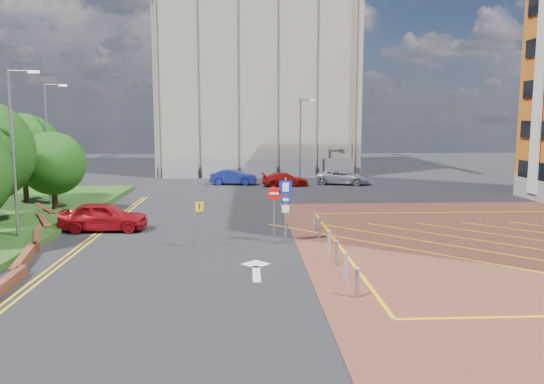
{
  "coord_description": "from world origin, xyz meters",
  "views": [
    {
      "loc": [
        -1.41,
        -23.9,
        5.91
      ],
      "look_at": [
        -0.04,
        3.13,
        2.22
      ],
      "focal_mm": 35.0,
      "sensor_mm": 36.0,
      "label": 1
    }
  ],
  "objects": [
    {
      "name": "lamp_left_near",
      "position": [
        -12.42,
        2.0,
        4.66
      ],
      "size": [
        1.53,
        0.16,
        8.0
      ],
      "color": "#9EA0A8",
      "rests_on": "grass_bed"
    },
    {
      "name": "tree_d",
      "position": [
        -16.5,
        13.0,
        3.87
      ],
      "size": [
        5.0,
        5.0,
        6.08
      ],
      "color": "#3D2B1C",
      "rests_on": "grass_bed"
    },
    {
      "name": "ground",
      "position": [
        0.0,
        0.0,
        0.0
      ],
      "size": [
        140.0,
        140.0,
        0.0
      ],
      "primitive_type": "plane",
      "color": "black",
      "rests_on": "ground"
    },
    {
      "name": "car_blue_back",
      "position": [
        -2.49,
        24.63,
        0.69
      ],
      "size": [
        4.37,
        2.03,
        1.39
      ],
      "primitive_type": "imported",
      "rotation": [
        0.0,
        0.0,
        1.43
      ],
      "color": "navy",
      "rests_on": "ground"
    },
    {
      "name": "construction_fence",
      "position": [
        1.0,
        30.0,
        1.0
      ],
      "size": [
        21.6,
        0.06,
        2.0
      ],
      "primitive_type": "cube",
      "color": "gray",
      "rests_on": "ground"
    },
    {
      "name": "warning_sign",
      "position": [
        -3.65,
        0.06,
        1.43
      ],
      "size": [
        0.53,
        0.37,
        2.24
      ],
      "color": "#9EA0A8",
      "rests_on": "ground"
    },
    {
      "name": "sign_cluster",
      "position": [
        0.3,
        0.98,
        1.95
      ],
      "size": [
        1.17,
        0.12,
        3.2
      ],
      "color": "#9EA0A8",
      "rests_on": "ground"
    },
    {
      "name": "car_silver_back",
      "position": [
        7.56,
        24.32,
        0.68
      ],
      "size": [
        5.33,
        3.56,
        1.36
      ],
      "primitive_type": "imported",
      "rotation": [
        0.0,
        0.0,
        1.28
      ],
      "color": "silver",
      "rests_on": "ground"
    },
    {
      "name": "bollard_row",
      "position": [
        2.3,
        -1.67,
        0.47
      ],
      "size": [
        0.14,
        11.14,
        0.9
      ],
      "color": "#9EA0A8",
      "rests_on": "forecourt"
    },
    {
      "name": "lamp_left_far",
      "position": [
        -14.42,
        12.0,
        4.66
      ],
      "size": [
        1.53,
        0.16,
        8.0
      ],
      "color": "#9EA0A8",
      "rests_on": "grass_bed"
    },
    {
      "name": "tree_c",
      "position": [
        -13.5,
        10.0,
        3.19
      ],
      "size": [
        4.0,
        4.0,
        4.9
      ],
      "color": "#3D2B1C",
      "rests_on": "grass_bed"
    },
    {
      "name": "retaining_wall",
      "position": [
        -11.8,
        2.0,
        0.2
      ],
      "size": [
        6.06,
        20.33,
        0.4
      ],
      "color": "brown",
      "rests_on": "ground"
    },
    {
      "name": "car_red_left",
      "position": [
        -9.0,
        4.43,
        0.78
      ],
      "size": [
        4.61,
        1.86,
        1.57
      ],
      "primitive_type": "imported",
      "rotation": [
        0.0,
        0.0,
        1.57
      ],
      "color": "maroon",
      "rests_on": "ground"
    },
    {
      "name": "construction_building",
      "position": [
        0.0,
        40.0,
        11.0
      ],
      "size": [
        21.2,
        19.2,
        22.0
      ],
      "primitive_type": "cube",
      "color": "gray",
      "rests_on": "ground"
    },
    {
      "name": "lamp_back",
      "position": [
        4.08,
        28.0,
        4.36
      ],
      "size": [
        1.53,
        0.16,
        8.0
      ],
      "color": "#9EA0A8",
      "rests_on": "ground"
    },
    {
      "name": "car_red_back",
      "position": [
        2.14,
        23.31,
        0.61
      ],
      "size": [
        4.31,
        2.04,
        1.21
      ],
      "primitive_type": "imported",
      "rotation": [
        0.0,
        0.0,
        1.65
      ],
      "color": "#A7120E",
      "rests_on": "ground"
    }
  ]
}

